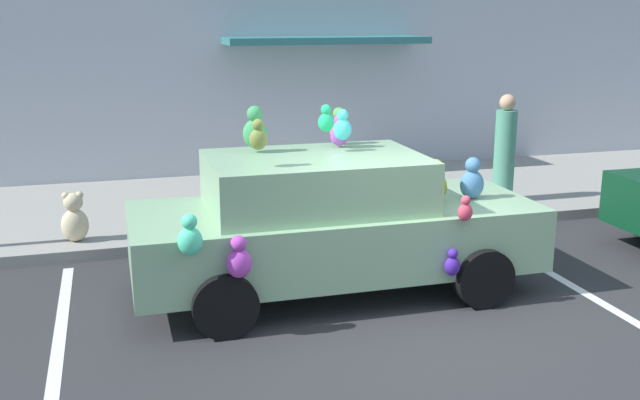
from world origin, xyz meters
name	(u,v)px	position (x,y,z in m)	size (l,w,h in m)	color
ground_plane	(427,327)	(0.00, 0.00, 0.00)	(60.00, 60.00, 0.00)	#2D2D30
sidewalk	(300,200)	(0.00, 5.00, 0.07)	(24.00, 4.00, 0.15)	gray
storefront_building	(269,3)	(0.01, 7.14, 3.19)	(24.00, 1.25, 6.40)	#B2B7C1
parking_stripe_front	(552,274)	(2.07, 1.00, 0.00)	(0.12, 3.60, 0.01)	silver
parking_stripe_rear	(61,327)	(-3.49, 1.00, 0.00)	(0.12, 3.60, 0.01)	silver
plush_covered_car	(331,222)	(-0.63, 1.20, 0.80)	(4.40, 2.04, 2.07)	#8AB688
teddy_bear_on_sidewalk	(74,218)	(-3.40, 3.44, 0.45)	(0.35, 0.29, 0.66)	beige
pedestrian_near_shopfront	(505,151)	(2.98, 3.82, 0.94)	(0.32, 0.32, 1.67)	#4E9678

